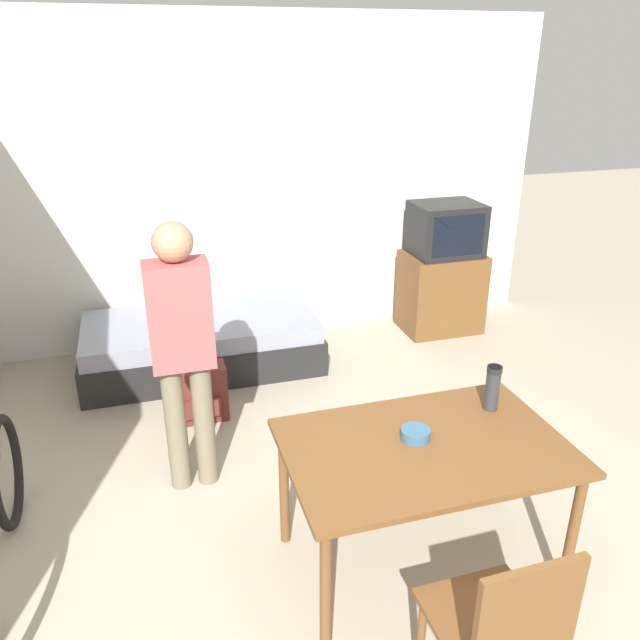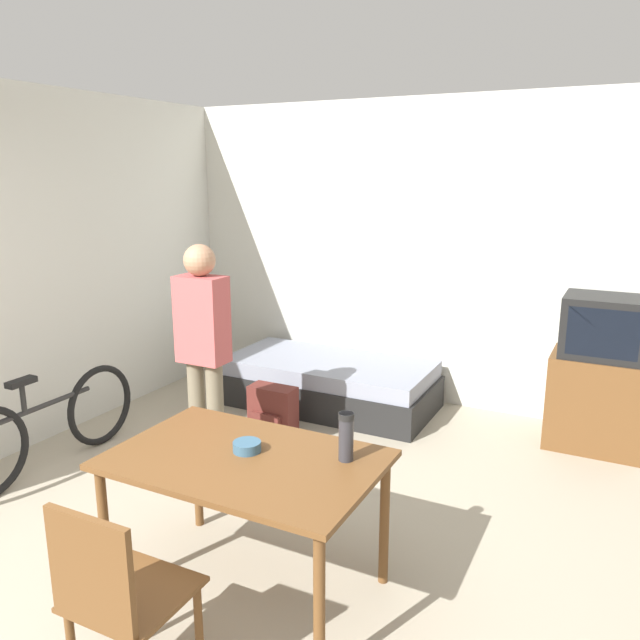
% 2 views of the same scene
% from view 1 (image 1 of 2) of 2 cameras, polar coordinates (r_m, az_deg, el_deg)
% --- Properties ---
extents(wall_back, '(5.36, 0.06, 2.70)m').
position_cam_1_polar(wall_back, '(5.40, -6.95, 12.08)').
color(wall_back, silver).
rests_on(wall_back, ground_plane).
extents(daybed, '(1.87, 0.91, 0.42)m').
position_cam_1_polar(daybed, '(5.16, -10.76, -2.10)').
color(daybed, black).
rests_on(daybed, ground_plane).
extents(tv, '(0.69, 0.50, 1.18)m').
position_cam_1_polar(tv, '(5.75, 11.12, 4.38)').
color(tv, brown).
rests_on(tv, ground_plane).
extents(dining_table, '(1.30, 0.84, 0.73)m').
position_cam_1_polar(dining_table, '(3.01, 9.52, -12.39)').
color(dining_table, brown).
rests_on(dining_table, ground_plane).
extents(wooden_chair, '(0.44, 0.44, 0.88)m').
position_cam_1_polar(wooden_chair, '(2.58, 16.48, -25.38)').
color(wooden_chair, brown).
rests_on(wooden_chair, ground_plane).
extents(person_standing, '(0.34, 0.22, 1.61)m').
position_cam_1_polar(person_standing, '(3.48, -12.49, -2.01)').
color(person_standing, '#6B604C').
rests_on(person_standing, ground_plane).
extents(thermos_flask, '(0.08, 0.08, 0.24)m').
position_cam_1_polar(thermos_flask, '(3.24, 15.51, -5.81)').
color(thermos_flask, '#2D2D33').
rests_on(thermos_flask, dining_table).
extents(mate_bowl, '(0.14, 0.14, 0.05)m').
position_cam_1_polar(mate_bowl, '(2.99, 8.72, -10.26)').
color(mate_bowl, '#335670').
rests_on(mate_bowl, dining_table).
extents(backpack, '(0.38, 0.21, 0.41)m').
position_cam_1_polar(backpack, '(4.45, -10.96, -6.63)').
color(backpack, '#56231E').
rests_on(backpack, ground_plane).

